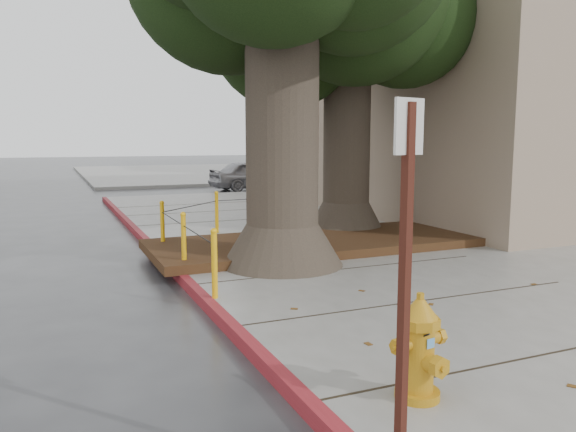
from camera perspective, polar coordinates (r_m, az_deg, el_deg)
name	(u,v)px	position (r m, az deg, el deg)	size (l,w,h in m)	color
ground	(386,317)	(7.36, 9.90, -10.09)	(140.00, 140.00, 0.00)	#28282B
sidewalk_main	(563,244)	(13.11, 26.15, -2.53)	(16.00, 26.00, 0.15)	slate
sidewalk_far	(211,172)	(37.25, -7.87, 4.41)	(16.00, 20.00, 0.15)	slate
curb_red	(186,282)	(8.83, -10.37, -6.57)	(0.14, 26.00, 0.16)	maroon
planter_bed	(315,243)	(11.04, 2.77, -2.73)	(6.40, 2.60, 0.16)	black
building_corner	(507,53)	(20.14, 21.35, 15.16)	(12.00, 13.00, 10.00)	gray
building_side_white	(375,104)	(37.60, 8.86, 11.17)	(10.00, 10.00, 9.00)	silver
building_side_grey	(400,91)	(46.00, 11.32, 12.36)	(12.00, 14.00, 12.00)	slate
tree_far	(359,12)	(13.22, 7.24, 19.86)	(4.50, 3.80, 7.17)	#4C3F33
bollard_ring	(221,223)	(10.77, -6.81, -0.70)	(3.79, 5.39, 0.95)	#FCB20E
fire_hydrant	(419,348)	(4.77, 13.19, -12.89)	(0.47, 0.44, 0.88)	orange
signpost	(405,272)	(3.41, 11.79, -5.56)	(0.23, 0.07, 2.33)	#471911
car_silver	(253,175)	(25.04, -3.55, 4.18)	(1.56, 3.88, 1.32)	#9E9EA2
car_red	(338,175)	(26.64, 5.09, 4.12)	(1.14, 3.28, 1.08)	maroon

